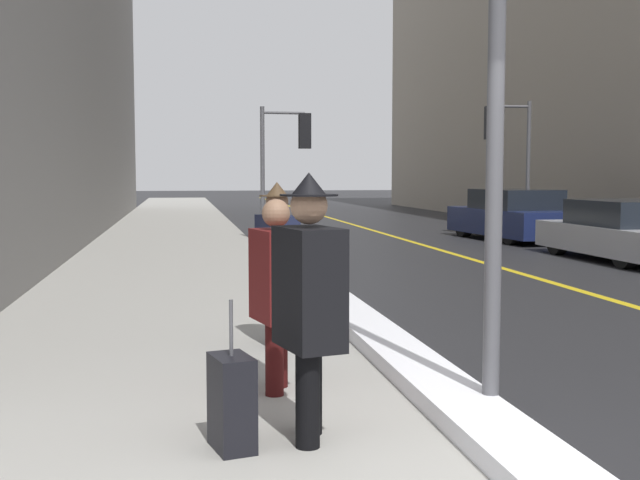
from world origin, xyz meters
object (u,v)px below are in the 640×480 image
parked_car_silver (628,232)px  pedestrian_trailing (309,296)px  pedestrian_nearside (277,257)px  traffic_light_far (505,139)px  rolling_suitcase (232,403)px  traffic_light_near (289,145)px  parked_car_navy (513,216)px  pedestrian_in_glasses (276,286)px

parked_car_silver → pedestrian_trailing: bearing=140.0°
pedestrian_trailing → pedestrian_nearside: (0.14, 2.85, -0.05)m
traffic_light_far → rolling_suitcase: size_ratio=3.91×
traffic_light_near → pedestrian_nearside: (-1.84, -12.63, -1.57)m
pedestrian_trailing → parked_car_navy: size_ratio=0.39×
pedestrian_in_glasses → parked_car_navy: (7.82, 13.48, -0.22)m
parked_car_navy → pedestrian_trailing: bearing=146.6°
traffic_light_far → pedestrian_in_glasses: 16.96m
pedestrian_nearside → traffic_light_near: bearing=158.0°
pedestrian_nearside → parked_car_navy: 14.09m
traffic_light_far → pedestrian_trailing: (-8.03, -16.00, -1.74)m
pedestrian_trailing → parked_car_silver: 12.50m
pedestrian_nearside → traffic_light_far: bearing=135.3°
parked_car_silver → rolling_suitcase: parked_car_silver is taller
traffic_light_near → rolling_suitcase: traffic_light_near is taller
pedestrian_nearside → parked_car_navy: size_ratio=0.37×
traffic_light_far → pedestrian_nearside: (-7.89, -13.15, -1.79)m
traffic_light_far → pedestrian_trailing: traffic_light_far is taller
rolling_suitcase → parked_car_navy: bearing=137.1°
traffic_light_near → rolling_suitcase: 15.90m
parked_car_silver → traffic_light_far: bearing=-1.0°
parked_car_navy → pedestrian_in_glasses: bearing=144.3°
parked_car_silver → parked_car_navy: (-0.21, 5.06, 0.05)m
parked_car_navy → rolling_suitcase: 16.93m
pedestrian_trailing → traffic_light_near: bearing=159.0°
traffic_light_far → rolling_suitcase: (-8.53, -16.08, -2.38)m
pedestrian_in_glasses → parked_car_silver: 11.64m
traffic_light_near → traffic_light_far: 6.08m
pedestrian_in_glasses → parked_car_navy: 15.59m
traffic_light_near → parked_car_navy: (5.77, -0.78, -1.84)m
parked_car_navy → rolling_suitcase: bearing=145.2°
pedestrian_trailing → parked_car_navy: 16.62m
traffic_light_far → parked_car_silver: size_ratio=0.88×
traffic_light_near → parked_car_silver: size_ratio=0.81×
pedestrian_trailing → pedestrian_in_glasses: 1.22m
pedestrian_nearside → parked_car_silver: size_ratio=0.39×
pedestrian_nearside → parked_car_navy: (7.61, 11.85, -0.27)m
parked_car_silver → parked_car_navy: parked_car_navy is taller
parked_car_navy → rolling_suitcase: (-8.25, -14.78, -0.32)m
traffic_light_far → parked_car_silver: bearing=92.7°
parked_car_silver → rolling_suitcase: 12.89m
traffic_light_far → parked_car_navy: traffic_light_far is taller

